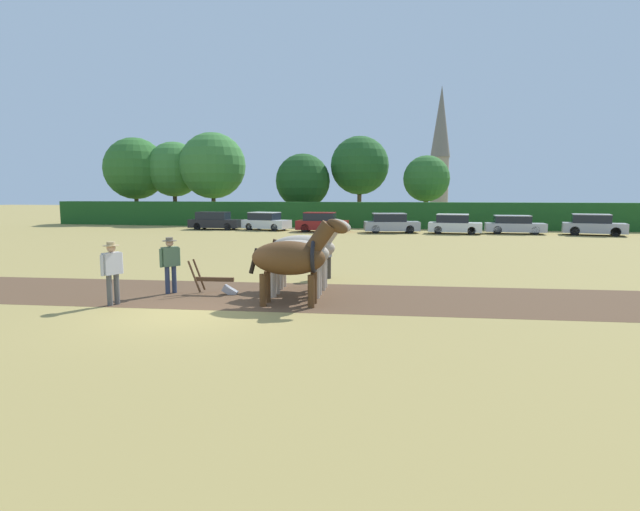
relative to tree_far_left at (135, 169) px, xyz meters
The scene contains 24 objects.
ground_plane 45.51m from the tree_far_left, 56.38° to the right, with size 240.00×240.00×0.00m, color #998447.
plowed_furrow_strip 42.42m from the tree_far_left, 57.36° to the right, with size 29.84×4.18×0.01m, color brown.
hedgerow 25.68m from the tree_far_left, ahead, with size 61.82×1.63×2.33m, color #1E511E.
tree_far_left is the anchor object (origin of this frame).
tree_left 4.19m from the tree_far_left, 11.74° to the left, with size 5.86×5.86×8.64m.
tree_center_left 8.74m from the tree_far_left, ahead, with size 6.89×6.89×9.47m.
tree_center 18.38m from the tree_far_left, ahead, with size 5.59×5.59×7.19m.
tree_center_right 24.11m from the tree_far_left, ahead, with size 5.99×5.99×8.99m.
tree_right 30.76m from the tree_far_left, ahead, with size 4.44×4.44×6.75m.
church_spire 44.74m from the tree_far_left, 42.91° to the left, with size 2.98×2.98×19.33m.
draft_horse_lead_left 45.59m from the tree_far_left, 52.92° to the right, with size 2.75×1.13×2.42m.
draft_horse_lead_right 44.57m from the tree_far_left, 52.08° to the right, with size 2.71×1.02×2.36m.
draft_horse_trail_left 43.56m from the tree_far_left, 51.23° to the right, with size 2.72×1.02×2.29m.
plow 43.38m from the tree_far_left, 54.89° to the right, with size 1.49×0.49×1.13m.
farmer_at_plow 42.65m from the tree_far_left, 56.63° to the right, with size 0.44×0.56×1.70m.
farmer_beside_team 42.17m from the tree_far_left, 49.06° to the right, with size 0.41×0.63×1.64m.
farmer_onlooker_left 43.78m from the tree_far_left, 58.73° to the right, with size 0.43×0.63×1.72m.
parked_car_far_left 16.33m from the tree_far_left, 33.87° to the right, with size 4.47×1.84×1.52m.
parked_car_left 20.13m from the tree_far_left, 26.12° to the right, with size 4.21×2.57×1.53m.
parked_car_center_left 24.95m from the tree_far_left, 22.87° to the right, with size 4.18×2.01×1.58m.
parked_car_center 30.04m from the tree_far_left, 18.53° to the right, with size 4.53×2.53×1.55m.
parked_car_center_right 34.61m from the tree_far_left, 15.89° to the right, with size 4.08×2.11×1.52m.
parked_car_right 38.71m from the tree_far_left, 12.77° to the right, with size 4.38×1.79×1.42m.
parked_car_far_right 44.06m from the tree_far_left, 11.52° to the right, with size 4.49×2.61×1.57m.
Camera 1 is at (5.83, -11.39, 2.96)m, focal length 28.00 mm.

